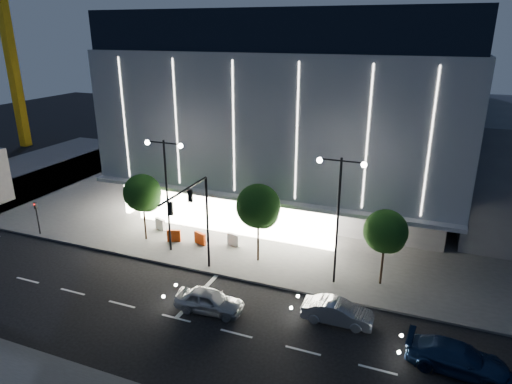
{
  "coord_description": "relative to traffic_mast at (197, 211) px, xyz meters",
  "views": [
    {
      "loc": [
        15.24,
        -21.52,
        16.54
      ],
      "look_at": [
        3.23,
        8.51,
        5.0
      ],
      "focal_mm": 32.0,
      "sensor_mm": 36.0,
      "label": 1
    }
  ],
  "objects": [
    {
      "name": "ground",
      "position": [
        -1.0,
        -3.34,
        -5.03
      ],
      "size": [
        160.0,
        160.0,
        0.0
      ],
      "primitive_type": "plane",
      "color": "black",
      "rests_on": "ground"
    },
    {
      "name": "barrier_d",
      "position": [
        0.25,
        5.25,
        -4.38
      ],
      "size": [
        1.13,
        0.5,
        1.0
      ],
      "primitive_type": "cube",
      "rotation": [
        0.0,
        0.0,
        -0.24
      ],
      "color": "white",
      "rests_on": "sidewalk_museum"
    },
    {
      "name": "tree_right",
      "position": [
        12.03,
        3.68,
        -1.14
      ],
      "size": [
        2.91,
        2.91,
        5.51
      ],
      "color": "black",
      "rests_on": "ground"
    },
    {
      "name": "street_lamp_east",
      "position": [
        9.0,
        2.66,
        0.93
      ],
      "size": [
        3.16,
        0.36,
        9.0
      ],
      "color": "black",
      "rests_on": "ground"
    },
    {
      "name": "barrier_c",
      "position": [
        -2.36,
        4.47,
        -4.38
      ],
      "size": [
        1.12,
        0.59,
        1.0
      ],
      "primitive_type": "cube",
      "rotation": [
        0.0,
        0.0,
        -0.32
      ],
      "color": "#F6450D",
      "rests_on": "sidewalk_museum"
    },
    {
      "name": "traffic_mast",
      "position": [
        0.0,
        0.0,
        0.0
      ],
      "size": [
        0.33,
        5.89,
        7.07
      ],
      "color": "black",
      "rests_on": "ground"
    },
    {
      "name": "tree_mid",
      "position": [
        3.03,
        3.68,
        -0.69
      ],
      "size": [
        3.25,
        3.25,
        6.15
      ],
      "color": "black",
      "rests_on": "ground"
    },
    {
      "name": "street_lamp_west",
      "position": [
        -4.0,
        2.66,
        0.93
      ],
      "size": [
        3.16,
        0.36,
        9.0
      ],
      "color": "black",
      "rests_on": "ground"
    },
    {
      "name": "car_third",
      "position": [
        16.73,
        -3.35,
        -4.29
      ],
      "size": [
        5.23,
        2.45,
        1.48
      ],
      "primitive_type": "imported",
      "rotation": [
        0.0,
        0.0,
        1.49
      ],
      "color": "#14274B",
      "rests_on": "ground"
    },
    {
      "name": "barrier_a",
      "position": [
        -4.58,
        4.1,
        -4.38
      ],
      "size": [
        1.12,
        0.61,
        1.0
      ],
      "primitive_type": "cube",
      "rotation": [
        0.0,
        0.0,
        0.35
      ],
      "color": "#CA3B0B",
      "rests_on": "sidewalk_museum"
    },
    {
      "name": "car_lead",
      "position": [
        2.53,
        -3.4,
        -4.29
      ],
      "size": [
        4.43,
        2.04,
        1.47
      ],
      "primitive_type": "imported",
      "rotation": [
        0.0,
        0.0,
        1.64
      ],
      "color": "#AFB3B7",
      "rests_on": "ground"
    },
    {
      "name": "ped_signal_far",
      "position": [
        -16.0,
        1.16,
        -3.14
      ],
      "size": [
        0.22,
        0.24,
        3.0
      ],
      "color": "black",
      "rests_on": "ground"
    },
    {
      "name": "sidewalk_museum",
      "position": [
        4.0,
        20.66,
        -4.95
      ],
      "size": [
        70.0,
        40.0,
        0.15
      ],
      "primitive_type": "cube",
      "color": "#474747",
      "rests_on": "ground"
    },
    {
      "name": "tree_left",
      "position": [
        -6.97,
        3.68,
        -0.99
      ],
      "size": [
        3.02,
        3.02,
        5.72
      ],
      "color": "black",
      "rests_on": "ground"
    },
    {
      "name": "barrier_b",
      "position": [
        -6.94,
        5.72,
        -4.38
      ],
      "size": [
        1.12,
        0.63,
        1.0
      ],
      "primitive_type": "cube",
      "rotation": [
        0.0,
        0.0,
        -0.36
      ],
      "color": "white",
      "rests_on": "sidewalk_museum"
    },
    {
      "name": "museum",
      "position": [
        1.98,
        18.97,
        4.25
      ],
      "size": [
        30.0,
        25.8,
        18.0
      ],
      "color": "#4C4C51",
      "rests_on": "ground"
    },
    {
      "name": "car_second",
      "position": [
        10.15,
        -1.58,
        -4.33
      ],
      "size": [
        4.26,
        1.6,
        1.39
      ],
      "primitive_type": "imported",
      "rotation": [
        0.0,
        0.0,
        1.6
      ],
      "color": "#B7BAC0",
      "rests_on": "ground"
    }
  ]
}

